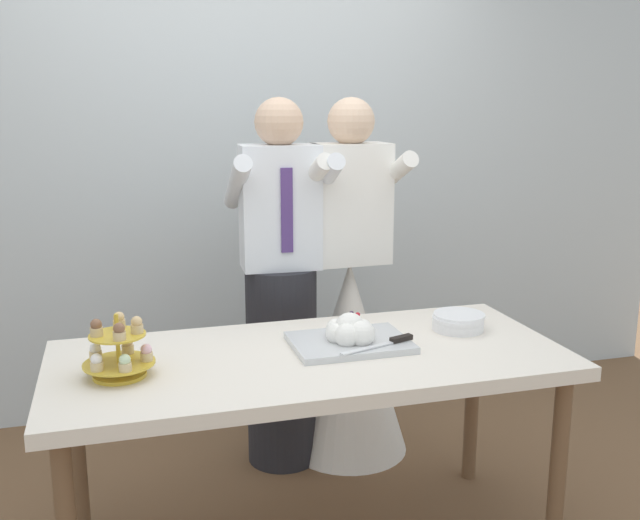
{
  "coord_description": "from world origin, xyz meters",
  "views": [
    {
      "loc": [
        -0.63,
        -2.32,
        1.65
      ],
      "look_at": [
        0.08,
        0.15,
        1.07
      ],
      "focal_mm": 40.45,
      "sensor_mm": 36.0,
      "label": 1
    }
  ],
  "objects_px": {
    "cupcake_stand": "(119,352)",
    "plate_stack": "(458,322)",
    "main_cake_tray": "(351,335)",
    "person_bride": "(349,332)",
    "person_groom": "(281,305)",
    "dessert_table": "(310,373)"
  },
  "relations": [
    {
      "from": "person_bride",
      "to": "main_cake_tray",
      "type": "bearing_deg",
      "value": -108.07
    },
    {
      "from": "dessert_table",
      "to": "main_cake_tray",
      "type": "xyz_separation_m",
      "value": [
        0.16,
        0.03,
        0.11
      ]
    },
    {
      "from": "person_groom",
      "to": "dessert_table",
      "type": "bearing_deg",
      "value": -94.95
    },
    {
      "from": "plate_stack",
      "to": "person_groom",
      "type": "relative_size",
      "value": 0.12
    },
    {
      "from": "cupcake_stand",
      "to": "plate_stack",
      "type": "distance_m",
      "value": 1.28
    },
    {
      "from": "plate_stack",
      "to": "person_bride",
      "type": "height_order",
      "value": "person_bride"
    },
    {
      "from": "person_bride",
      "to": "dessert_table",
      "type": "bearing_deg",
      "value": -117.99
    },
    {
      "from": "person_bride",
      "to": "person_groom",
      "type": "bearing_deg",
      "value": -177.3
    },
    {
      "from": "plate_stack",
      "to": "dessert_table",
      "type": "bearing_deg",
      "value": -170.99
    },
    {
      "from": "main_cake_tray",
      "to": "plate_stack",
      "type": "bearing_deg",
      "value": 7.98
    },
    {
      "from": "person_bride",
      "to": "plate_stack",
      "type": "bearing_deg",
      "value": -70.03
    },
    {
      "from": "plate_stack",
      "to": "main_cake_tray",
      "type": "bearing_deg",
      "value": -172.02
    },
    {
      "from": "plate_stack",
      "to": "person_groom",
      "type": "distance_m",
      "value": 0.84
    },
    {
      "from": "main_cake_tray",
      "to": "person_groom",
      "type": "relative_size",
      "value": 0.26
    },
    {
      "from": "main_cake_tray",
      "to": "plate_stack",
      "type": "xyz_separation_m",
      "value": [
        0.46,
        0.06,
        -0.01
      ]
    },
    {
      "from": "cupcake_stand",
      "to": "main_cake_tray",
      "type": "distance_m",
      "value": 0.81
    },
    {
      "from": "person_groom",
      "to": "person_bride",
      "type": "xyz_separation_m",
      "value": [
        0.33,
        0.02,
        -0.16
      ]
    },
    {
      "from": "main_cake_tray",
      "to": "person_groom",
      "type": "xyz_separation_m",
      "value": [
        -0.1,
        0.69,
        -0.07
      ]
    },
    {
      "from": "dessert_table",
      "to": "plate_stack",
      "type": "distance_m",
      "value": 0.64
    },
    {
      "from": "dessert_table",
      "to": "person_groom",
      "type": "xyz_separation_m",
      "value": [
        0.06,
        0.72,
        0.05
      ]
    },
    {
      "from": "cupcake_stand",
      "to": "person_bride",
      "type": "distance_m",
      "value": 1.32
    },
    {
      "from": "person_groom",
      "to": "main_cake_tray",
      "type": "bearing_deg",
      "value": -81.73
    }
  ]
}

